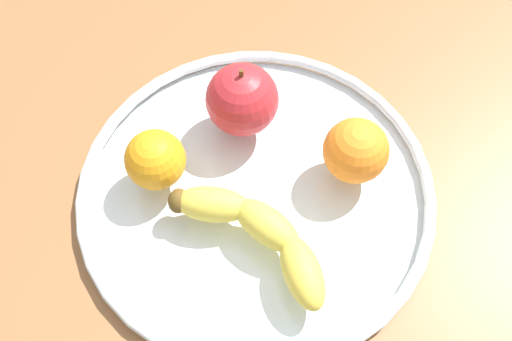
% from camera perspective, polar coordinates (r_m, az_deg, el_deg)
% --- Properties ---
extents(ground_plane, '(1.56, 1.56, 0.04)m').
position_cam_1_polar(ground_plane, '(0.62, -0.00, -3.17)').
color(ground_plane, brown).
extents(fruit_bowl, '(0.36, 0.36, 0.02)m').
position_cam_1_polar(fruit_bowl, '(0.59, -0.00, -1.89)').
color(fruit_bowl, silver).
rests_on(fruit_bowl, ground_plane).
extents(banana, '(0.19, 0.09, 0.03)m').
position_cam_1_polar(banana, '(0.55, 0.01, -6.00)').
color(banana, '#DFC844').
rests_on(banana, fruit_bowl).
extents(apple, '(0.08, 0.08, 0.08)m').
position_cam_1_polar(apple, '(0.60, -1.36, 6.92)').
color(apple, red).
rests_on(apple, fruit_bowl).
extents(orange_back_left, '(0.07, 0.07, 0.07)m').
position_cam_1_polar(orange_back_left, '(0.58, 9.71, 1.93)').
color(orange_back_left, orange).
rests_on(orange_back_left, fruit_bowl).
extents(orange_back_right, '(0.06, 0.06, 0.06)m').
position_cam_1_polar(orange_back_right, '(0.58, -9.79, 1.05)').
color(orange_back_right, orange).
rests_on(orange_back_right, fruit_bowl).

